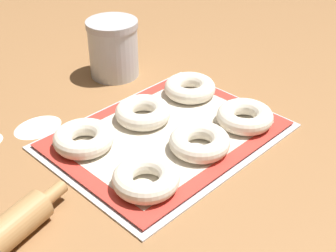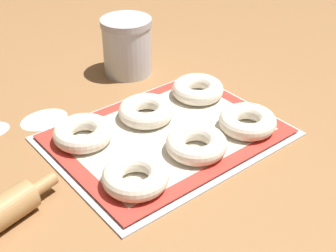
% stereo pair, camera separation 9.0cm
% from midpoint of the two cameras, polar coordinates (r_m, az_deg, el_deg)
% --- Properties ---
extents(ground_plane, '(2.80, 2.80, 0.00)m').
position_cam_midpoint_polar(ground_plane, '(0.97, -2.39, -1.20)').
color(ground_plane, olive).
extents(baking_tray, '(0.46, 0.35, 0.01)m').
position_cam_midpoint_polar(baking_tray, '(0.96, -2.67, -1.35)').
color(baking_tray, silver).
rests_on(baking_tray, ground_plane).
extents(baking_mat, '(0.44, 0.33, 0.00)m').
position_cam_midpoint_polar(baking_mat, '(0.96, -2.68, -1.08)').
color(baking_mat, red).
rests_on(baking_mat, baking_tray).
extents(bagel_front_left, '(0.12, 0.12, 0.04)m').
position_cam_midpoint_polar(bagel_front_left, '(0.82, -5.88, -6.49)').
color(bagel_front_left, silver).
rests_on(bagel_front_left, baking_mat).
extents(bagel_front_center, '(0.12, 0.12, 0.04)m').
position_cam_midpoint_polar(bagel_front_center, '(0.90, 1.04, -2.03)').
color(bagel_front_center, silver).
rests_on(bagel_front_center, baking_mat).
extents(bagel_front_right, '(0.12, 0.12, 0.04)m').
position_cam_midpoint_polar(bagel_front_right, '(0.98, 6.79, 1.09)').
color(bagel_front_right, silver).
rests_on(bagel_front_right, baking_mat).
extents(bagel_back_left, '(0.12, 0.12, 0.04)m').
position_cam_midpoint_polar(bagel_back_left, '(0.93, -12.99, -1.57)').
color(bagel_back_left, silver).
rests_on(bagel_back_left, baking_mat).
extents(bagel_back_center, '(0.12, 0.12, 0.04)m').
position_cam_midpoint_polar(bagel_back_center, '(0.99, -5.65, 1.60)').
color(bagel_back_center, silver).
rests_on(bagel_back_center, baking_mat).
extents(bagel_back_right, '(0.12, 0.12, 0.04)m').
position_cam_midpoint_polar(bagel_back_right, '(1.08, 0.31, 4.61)').
color(bagel_back_right, silver).
rests_on(bagel_back_right, baking_mat).
extents(flour_canister, '(0.13, 0.13, 0.14)m').
position_cam_midpoint_polar(flour_canister, '(1.19, -8.86, 9.29)').
color(flour_canister, silver).
rests_on(flour_canister, ground_plane).
extents(flour_patch_far, '(0.11, 0.08, 0.00)m').
position_cam_midpoint_polar(flour_patch_far, '(1.04, -17.98, -0.17)').
color(flour_patch_far, white).
rests_on(flour_patch_far, ground_plane).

